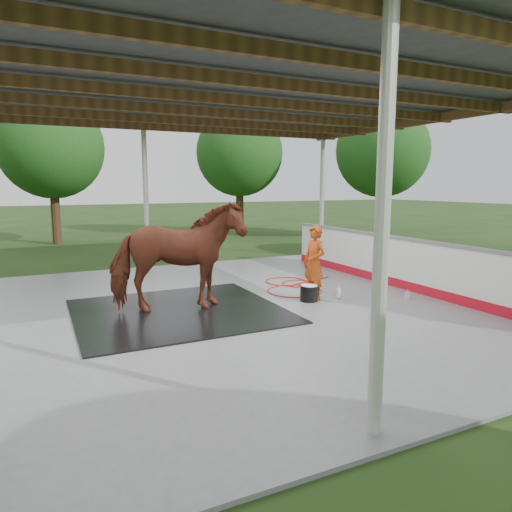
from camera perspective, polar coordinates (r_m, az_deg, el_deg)
name	(u,v)px	position (r m, az deg, el deg)	size (l,w,h in m)	color
ground	(206,312)	(8.60, -6.33, -7.01)	(100.00, 100.00, 0.00)	#1E3814
concrete_slab	(206,311)	(8.59, -6.33, -6.85)	(12.00, 10.00, 0.05)	slate
pavilion_structure	(202,90)	(8.43, -6.82, 19.90)	(12.60, 10.60, 4.05)	beige
dasher_board	(396,263)	(10.85, 17.15, -0.81)	(0.16, 8.00, 1.15)	red
tree_belt	(201,110)	(9.33, -6.87, 17.71)	(28.00, 28.00, 5.80)	#382314
rubber_mat	(179,311)	(8.52, -9.64, -6.78)	(3.63, 3.40, 0.03)	black
horse	(177,257)	(8.31, -9.82, -0.06)	(1.07, 2.36, 1.99)	brown
handler	(314,263)	(9.26, 7.28, -0.83)	(0.54, 0.36, 1.49)	#C94C15
wash_bucket	(309,293)	(9.18, 6.64, -4.59)	(0.35, 0.35, 0.33)	black
soap_bottle_a	(338,292)	(9.47, 10.23, -4.41)	(0.11, 0.11, 0.28)	silver
soap_bottle_b	(408,294)	(9.77, 18.42, -4.58)	(0.09, 0.09, 0.20)	#338CD8
hose_coil	(293,286)	(10.46, 4.64, -3.76)	(2.15, 2.05, 0.02)	#A91A0C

